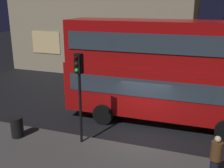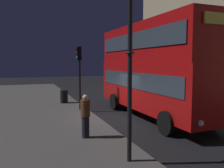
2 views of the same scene
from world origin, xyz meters
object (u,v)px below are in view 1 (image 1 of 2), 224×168
double_decker_bus (161,67)px  litter_bin (17,127)px  traffic_light_near_kerb (79,80)px  pedestrian (215,159)px

double_decker_bus → litter_bin: double_decker_bus is taller
traffic_light_near_kerb → litter_bin: traffic_light_near_kerb is taller
litter_bin → traffic_light_near_kerb: bearing=10.1°
litter_bin → pedestrian: bearing=-3.2°
double_decker_bus → traffic_light_near_kerb: (-2.84, -3.67, 0.03)m
traffic_light_near_kerb → pedestrian: bearing=5.6°
traffic_light_near_kerb → pedestrian: size_ratio=2.28×
pedestrian → litter_bin: pedestrian is taller
double_decker_bus → pedestrian: (2.82, -4.70, -1.98)m
double_decker_bus → traffic_light_near_kerb: size_ratio=2.47×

